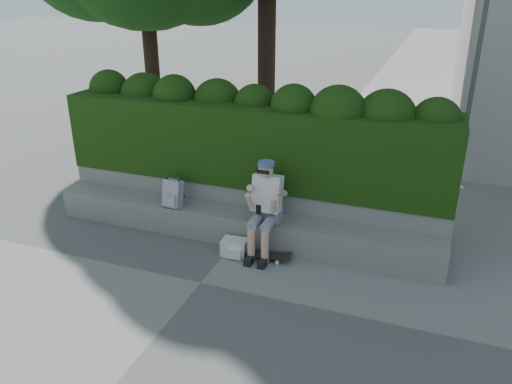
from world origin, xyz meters
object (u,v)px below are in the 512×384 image
at_px(person, 266,204).
at_px(backpack_ground, 235,247).
at_px(backpack_plaid, 173,193).
at_px(skateboard, 259,254).

height_order(person, backpack_ground, person).
distance_m(backpack_plaid, backpack_ground, 1.30).
xyz_separation_m(person, backpack_plaid, (-1.52, 0.08, -0.09)).
relative_size(skateboard, backpack_ground, 2.31).
bearing_deg(backpack_ground, skateboard, -1.06).
bearing_deg(backpack_plaid, backpack_ground, -8.34).
relative_size(skateboard, backpack_plaid, 1.97).
height_order(person, backpack_plaid, person).
bearing_deg(backpack_ground, person, 27.54).
bearing_deg(skateboard, person, 80.68).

